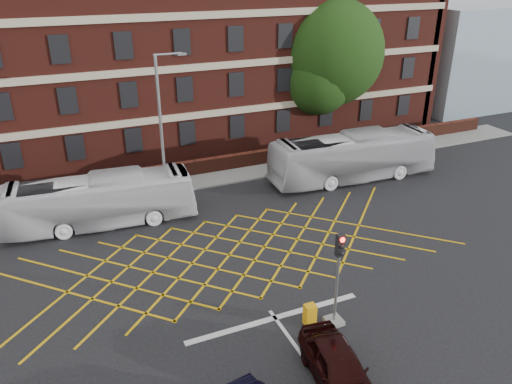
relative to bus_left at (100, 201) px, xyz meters
name	(u,v)px	position (x,y,z in m)	size (l,w,h in m)	color
ground	(244,275)	(5.52, -8.11, -1.49)	(120.00, 120.00, 0.00)	black
victorian_building	(140,46)	(5.77, 13.88, 6.34)	(51.00, 12.17, 20.40)	#531D15
boundary_wall	(173,171)	(5.52, 4.89, -0.94)	(56.00, 0.50, 1.10)	#4A1E13
far_pavement	(177,183)	(5.52, 3.89, -1.43)	(60.00, 3.00, 0.12)	slate
glass_block	(468,55)	(39.52, 12.89, 3.51)	(14.00, 10.00, 10.00)	#99B2BF
box_junction_hatching	(229,255)	(5.52, -6.11, -1.49)	(11.50, 0.12, 0.02)	#CC990C
stop_line	(275,318)	(5.52, -11.61, -1.48)	(8.00, 0.30, 0.02)	silver
bus_left	(100,201)	(0.00, 0.00, 0.00)	(2.51, 10.73, 2.99)	silver
bus_right	(353,157)	(16.93, -0.13, 0.15)	(2.76, 11.82, 3.29)	#BBBBBF
car_maroon	(338,368)	(6.00, -15.81, -0.74)	(1.78, 4.41, 1.50)	black
deciduous_tree	(329,60)	(20.26, 9.06, 5.01)	(8.85, 8.85, 11.54)	black
traffic_light_near	(336,288)	(7.65, -12.90, 0.27)	(0.70, 0.70, 4.27)	slate
street_lamp	(165,159)	(4.04, 0.60, 1.74)	(2.25, 1.00, 9.31)	slate
utility_cabinet	(310,314)	(6.69, -12.52, -1.02)	(0.47, 0.39, 0.94)	orange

